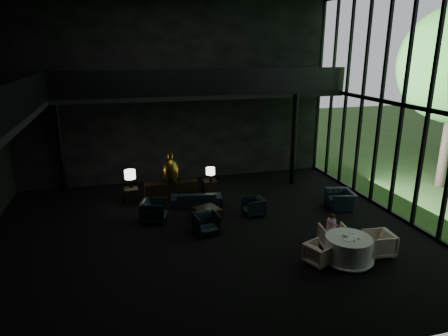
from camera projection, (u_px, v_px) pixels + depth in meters
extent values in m
cube|color=black|center=(208.00, 234.00, 13.17)|extent=(14.00, 12.00, 0.02)
cube|color=black|center=(177.00, 93.00, 17.56)|extent=(14.00, 0.04, 8.00)
cube|color=black|center=(288.00, 169.00, 6.47)|extent=(14.00, 0.04, 8.00)
cube|color=black|center=(204.00, 94.00, 16.89)|extent=(12.00, 2.00, 0.25)
cube|color=black|center=(23.00, 98.00, 10.60)|extent=(0.06, 12.00, 1.00)
cube|color=black|center=(209.00, 82.00, 15.79)|extent=(12.00, 0.06, 1.00)
cylinder|color=black|center=(60.00, 145.00, 16.62)|extent=(0.24, 0.24, 4.00)
cylinder|color=black|center=(294.00, 140.00, 17.49)|extent=(0.24, 0.24, 4.00)
cylinder|color=#382D23|center=(448.00, 132.00, 17.06)|extent=(0.36, 0.36, 4.90)
cube|color=black|center=(171.00, 190.00, 16.25)|extent=(2.14, 0.49, 0.68)
ellipsoid|color=olive|center=(171.00, 170.00, 15.97)|extent=(0.66, 0.66, 1.02)
cylinder|color=olive|center=(170.00, 156.00, 15.79)|extent=(0.22, 0.22, 0.21)
cube|color=black|center=(132.00, 195.00, 15.80)|extent=(0.53, 0.53, 0.58)
cylinder|color=black|center=(131.00, 183.00, 15.76)|extent=(0.13, 0.13, 0.37)
cylinder|color=white|center=(130.00, 174.00, 15.66)|extent=(0.43, 0.43, 0.34)
cube|color=black|center=(210.00, 187.00, 16.68)|extent=(0.55, 0.55, 0.61)
cylinder|color=black|center=(211.00, 178.00, 16.37)|extent=(0.11, 0.11, 0.32)
cylinder|color=white|center=(210.00, 171.00, 16.28)|extent=(0.36, 0.36, 0.29)
imported|color=black|center=(196.00, 197.00, 15.44)|extent=(1.91, 0.82, 0.72)
imported|color=black|center=(154.00, 209.00, 13.99)|extent=(1.12, 1.16, 0.97)
imported|color=black|center=(254.00, 206.00, 14.58)|extent=(0.65, 0.69, 0.68)
imported|color=black|center=(206.00, 222.00, 13.11)|extent=(0.85, 0.81, 0.78)
imported|color=#1A252E|center=(340.00, 197.00, 15.16)|extent=(0.83, 1.12, 0.89)
cube|color=black|center=(207.00, 213.00, 14.36)|extent=(1.06, 1.06, 0.37)
cylinder|color=white|center=(348.00, 249.00, 11.39)|extent=(1.31, 1.31, 0.75)
cone|color=white|center=(347.00, 259.00, 11.48)|extent=(1.48, 1.48, 0.10)
imported|color=#C2B2A6|center=(334.00, 236.00, 12.14)|extent=(0.88, 0.84, 0.81)
imported|color=#BEA892|center=(379.00, 242.00, 11.74)|extent=(0.79, 0.84, 0.80)
imported|color=beige|center=(319.00, 254.00, 11.26)|extent=(0.76, 0.78, 0.63)
cylinder|color=#D493A1|center=(331.00, 226.00, 12.26)|extent=(0.28, 0.28, 0.39)
sphere|color=#D8A884|center=(332.00, 217.00, 12.18)|extent=(0.20, 0.20, 0.20)
ellipsoid|color=black|center=(332.00, 216.00, 12.17)|extent=(0.21, 0.21, 0.14)
cylinder|color=white|center=(347.00, 240.00, 11.14)|extent=(0.28, 0.28, 0.01)
cylinder|color=white|center=(351.00, 232.00, 11.58)|extent=(0.22, 0.22, 0.01)
cylinder|color=white|center=(356.00, 237.00, 11.28)|extent=(0.18, 0.18, 0.01)
cylinder|color=white|center=(359.00, 238.00, 11.16)|extent=(0.09, 0.09, 0.05)
ellipsoid|color=white|center=(345.00, 235.00, 11.32)|extent=(0.17, 0.17, 0.09)
cylinder|color=#99999E|center=(354.00, 241.00, 11.00)|extent=(0.05, 0.05, 0.06)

